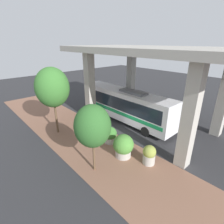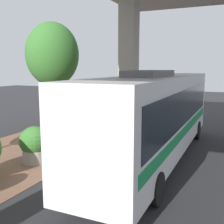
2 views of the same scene
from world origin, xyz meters
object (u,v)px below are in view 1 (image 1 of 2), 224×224
object	(u,v)px
planter_middle	(149,155)
street_tree_far	(52,88)
planter_front	(110,135)
planter_back	(123,146)
fire_hydrant	(102,132)
bus	(124,104)
street_tree_near	(93,126)

from	to	relation	value
planter_middle	street_tree_far	bearing A→B (deg)	107.18
planter_front	planter_middle	bearing A→B (deg)	-87.26
planter_back	street_tree_far	bearing A→B (deg)	105.57
fire_hydrant	street_tree_far	world-z (taller)	street_tree_far
fire_hydrant	street_tree_far	bearing A→B (deg)	126.94
planter_front	bus	bearing A→B (deg)	29.96
fire_hydrant	planter_back	size ratio (longest dim) A/B	0.46
planter_front	street_tree_near	distance (m)	4.78
street_tree_far	planter_middle	bearing A→B (deg)	-72.82
street_tree_near	fire_hydrant	bearing A→B (deg)	44.50
bus	street_tree_near	xyz separation A→B (m)	(-7.86, -4.61, 1.48)
planter_back	street_tree_near	size ratio (longest dim) A/B	0.39
planter_middle	street_tree_near	bearing A→B (deg)	147.64
planter_front	street_tree_far	bearing A→B (deg)	117.71
fire_hydrant	planter_middle	distance (m)	5.64
planter_middle	street_tree_far	world-z (taller)	street_tree_far
planter_front	street_tree_near	bearing A→B (deg)	-149.00
bus	planter_front	xyz separation A→B (m)	(-4.53, -2.61, -1.31)
planter_front	planter_back	xyz separation A→B (m)	(-0.62, -2.30, 0.19)
planter_back	street_tree_near	distance (m)	3.76
planter_back	street_tree_near	xyz separation A→B (m)	(-2.71, 0.30, 2.59)
planter_back	street_tree_near	world-z (taller)	street_tree_near
bus	fire_hydrant	bearing A→B (deg)	-164.50
planter_middle	street_tree_near	distance (m)	5.02
planter_front	planter_middle	size ratio (longest dim) A/B	1.00
fire_hydrant	planter_front	size ratio (longest dim) A/B	0.57
planter_back	bus	bearing A→B (deg)	43.61
planter_back	planter_middle	bearing A→B (deg)	-66.93
bus	planter_back	world-z (taller)	bus
planter_back	street_tree_near	bearing A→B (deg)	173.72
street_tree_far	planter_front	bearing A→B (deg)	-62.29
bus	planter_front	size ratio (longest dim) A/B	8.01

